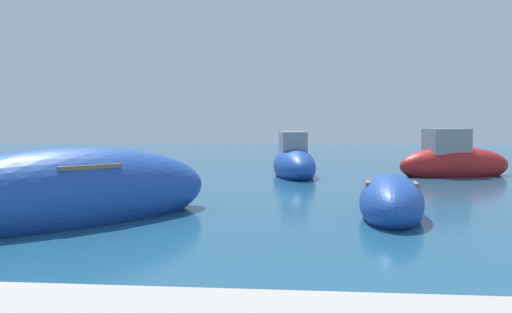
# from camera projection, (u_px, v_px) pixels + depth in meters

# --- Properties ---
(moored_boat_0) EXTENTS (5.67, 6.08, 1.88)m
(moored_boat_0) POSITION_uv_depth(u_px,v_px,m) (73.00, 195.00, 10.79)
(moored_boat_0) COLOR #1E479E
(moored_boat_0) RESTS_ON ground
(moored_boat_3) EXTENTS (4.48, 2.64, 2.01)m
(moored_boat_3) POSITION_uv_depth(u_px,v_px,m) (453.00, 162.00, 19.72)
(moored_boat_3) COLOR #B21E1E
(moored_boat_3) RESTS_ON ground
(moored_boat_4) EXTENTS (2.08, 4.13, 1.88)m
(moored_boat_4) POSITION_uv_depth(u_px,v_px,m) (294.00, 163.00, 19.71)
(moored_boat_4) COLOR #1E479E
(moored_boat_4) RESTS_ON ground
(moored_boat_5) EXTENTS (1.60, 3.27, 1.16)m
(moored_boat_5) POSITION_uv_depth(u_px,v_px,m) (391.00, 202.00, 11.14)
(moored_boat_5) COLOR #1E479E
(moored_boat_5) RESTS_ON ground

